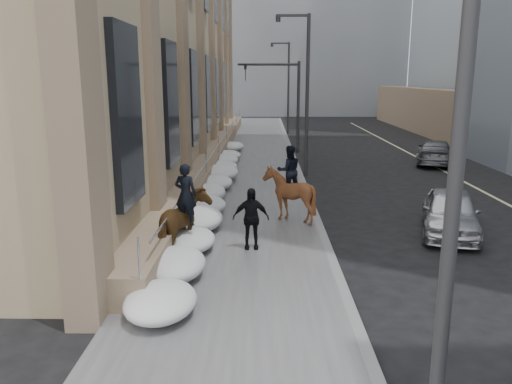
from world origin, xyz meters
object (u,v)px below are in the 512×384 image
mounted_horse_right (289,190)px  car_silver (450,212)px  car_grey (435,152)px  mounted_horse_left (184,221)px  pedestrian (251,218)px

mounted_horse_right → car_silver: 5.30m
car_silver → car_grey: size_ratio=0.86×
mounted_horse_left → car_silver: bearing=-148.2°
car_silver → car_grey: 14.01m
mounted_horse_left → car_grey: (12.22, 15.89, -0.39)m
pedestrian → car_silver: bearing=13.3°
car_silver → mounted_horse_right: bearing=-175.1°
pedestrian → car_grey: (10.38, 15.29, -0.30)m
mounted_horse_right → car_grey: bearing=-140.0°
car_grey → mounted_horse_right: bearing=73.4°
pedestrian → car_grey: 18.49m
mounted_horse_right → pedestrian: (-1.23, -2.95, -0.17)m
pedestrian → car_grey: pedestrian is taller
mounted_horse_right → car_silver: size_ratio=0.61×
mounted_horse_left → car_silver: mounted_horse_left is taller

